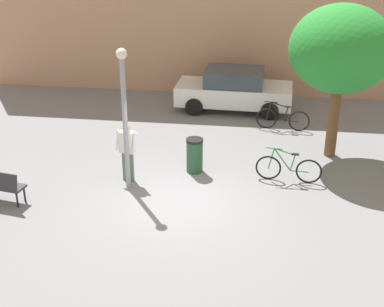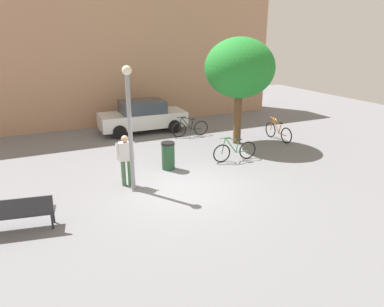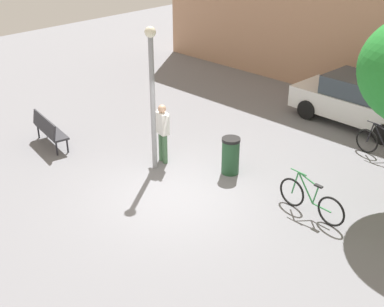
{
  "view_description": "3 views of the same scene",
  "coord_description": "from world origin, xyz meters",
  "px_view_note": "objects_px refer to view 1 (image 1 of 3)",
  "views": [
    {
      "loc": [
        2.03,
        -12.27,
        7.0
      ],
      "look_at": [
        0.21,
        1.15,
        0.85
      ],
      "focal_mm": 51.56,
      "sensor_mm": 36.0,
      "label": 1
    },
    {
      "loc": [
        -4.13,
        -9.42,
        4.66
      ],
      "look_at": [
        0.61,
        0.66,
        0.87
      ],
      "focal_mm": 33.19,
      "sensor_mm": 36.0,
      "label": 2
    },
    {
      "loc": [
        7.91,
        -7.54,
        6.6
      ],
      "look_at": [
        -0.01,
        0.56,
        0.93
      ],
      "focal_mm": 48.43,
      "sensor_mm": 36.0,
      "label": 3
    }
  ],
  "objects_px": {
    "lamppost": "(124,107)",
    "person_by_lamppost": "(127,148)",
    "plaza_tree": "(341,50)",
    "bicycle_green": "(288,169)",
    "bicycle_black": "(282,119)",
    "trash_bin": "(195,155)",
    "parked_car_white": "(234,90)"
  },
  "relations": [
    {
      "from": "bicycle_black",
      "to": "trash_bin",
      "type": "distance_m",
      "value": 4.38
    },
    {
      "from": "parked_car_white",
      "to": "trash_bin",
      "type": "distance_m",
      "value": 5.4
    },
    {
      "from": "bicycle_black",
      "to": "person_by_lamppost",
      "type": "bearing_deg",
      "value": -134.17
    },
    {
      "from": "lamppost",
      "to": "trash_bin",
      "type": "height_order",
      "value": "lamppost"
    },
    {
      "from": "person_by_lamppost",
      "to": "bicycle_green",
      "type": "xyz_separation_m",
      "value": [
        4.36,
        0.54,
        -0.58
      ]
    },
    {
      "from": "plaza_tree",
      "to": "person_by_lamppost",
      "type": "bearing_deg",
      "value": -156.44
    },
    {
      "from": "person_by_lamppost",
      "to": "trash_bin",
      "type": "xyz_separation_m",
      "value": [
        1.74,
        0.8,
        -0.46
      ]
    },
    {
      "from": "plaza_tree",
      "to": "bicycle_green",
      "type": "distance_m",
      "value": 3.71
    },
    {
      "from": "plaza_tree",
      "to": "parked_car_white",
      "type": "relative_size",
      "value": 1.07
    },
    {
      "from": "lamppost",
      "to": "bicycle_green",
      "type": "distance_m",
      "value": 4.76
    },
    {
      "from": "lamppost",
      "to": "plaza_tree",
      "type": "bearing_deg",
      "value": 27.11
    },
    {
      "from": "person_by_lamppost",
      "to": "parked_car_white",
      "type": "relative_size",
      "value": 0.39
    },
    {
      "from": "person_by_lamppost",
      "to": "trash_bin",
      "type": "relative_size",
      "value": 1.67
    },
    {
      "from": "bicycle_black",
      "to": "plaza_tree",
      "type": "bearing_deg",
      "value": -53.36
    },
    {
      "from": "person_by_lamppost",
      "to": "plaza_tree",
      "type": "relative_size",
      "value": 0.37
    },
    {
      "from": "bicycle_green",
      "to": "parked_car_white",
      "type": "height_order",
      "value": "parked_car_white"
    },
    {
      "from": "plaza_tree",
      "to": "bicycle_black",
      "type": "relative_size",
      "value": 2.51
    },
    {
      "from": "lamppost",
      "to": "person_by_lamppost",
      "type": "xyz_separation_m",
      "value": [
        -0.09,
        0.39,
        -1.31
      ]
    },
    {
      "from": "person_by_lamppost",
      "to": "bicycle_black",
      "type": "xyz_separation_m",
      "value": [
        4.26,
        4.38,
        -0.58
      ]
    },
    {
      "from": "plaza_tree",
      "to": "trash_bin",
      "type": "xyz_separation_m",
      "value": [
        -3.94,
        -1.67,
        -2.75
      ]
    },
    {
      "from": "plaza_tree",
      "to": "bicycle_black",
      "type": "xyz_separation_m",
      "value": [
        -1.42,
        1.91,
        -2.88
      ]
    },
    {
      "from": "lamppost",
      "to": "plaza_tree",
      "type": "height_order",
      "value": "plaza_tree"
    },
    {
      "from": "lamppost",
      "to": "bicycle_green",
      "type": "xyz_separation_m",
      "value": [
        4.27,
        0.92,
        -1.89
      ]
    },
    {
      "from": "plaza_tree",
      "to": "parked_car_white",
      "type": "distance_m",
      "value": 5.45
    },
    {
      "from": "trash_bin",
      "to": "bicycle_black",
      "type": "bearing_deg",
      "value": 54.91
    },
    {
      "from": "lamppost",
      "to": "parked_car_white",
      "type": "height_order",
      "value": "lamppost"
    },
    {
      "from": "lamppost",
      "to": "plaza_tree",
      "type": "distance_m",
      "value": 6.35
    },
    {
      "from": "person_by_lamppost",
      "to": "bicycle_green",
      "type": "distance_m",
      "value": 4.43
    },
    {
      "from": "bicycle_black",
      "to": "bicycle_green",
      "type": "height_order",
      "value": "same"
    },
    {
      "from": "trash_bin",
      "to": "bicycle_green",
      "type": "bearing_deg",
      "value": -5.71
    },
    {
      "from": "plaza_tree",
      "to": "trash_bin",
      "type": "bearing_deg",
      "value": -156.95
    },
    {
      "from": "bicycle_black",
      "to": "parked_car_white",
      "type": "bearing_deg",
      "value": 134.96
    }
  ]
}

